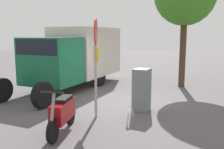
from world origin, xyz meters
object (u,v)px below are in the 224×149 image
Objects in this scene: bike_rack_hoop at (130,122)px; utility_cabinet at (142,90)px; stop_sign at (96,52)px; motorcycle at (63,112)px; box_truck_near at (76,54)px.

utility_cabinet is at bearing -175.80° from bike_rack_hoop.
utility_cabinet is (-1.24, 1.01, -1.26)m from stop_sign.
motorcycle is 0.60× the size of stop_sign.
motorcycle is 2.08× the size of bike_rack_hoop.
stop_sign is 3.45× the size of bike_rack_hoop.
stop_sign reaches higher than bike_rack_hoop.
motorcycle reaches higher than bike_rack_hoop.
utility_cabinet is at bearing 139.60° from motorcycle.
box_truck_near is 3.90× the size of motorcycle.
utility_cabinet is 1.62× the size of bike_rack_hoop.
box_truck_near is 4.85m from utility_cabinet.
motorcycle is 2.01m from stop_sign.
box_truck_near is 5.79m from bike_rack_hoop.
bike_rack_hoop is (-0.00, 1.10, -1.95)m from stop_sign.
stop_sign reaches higher than utility_cabinet.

